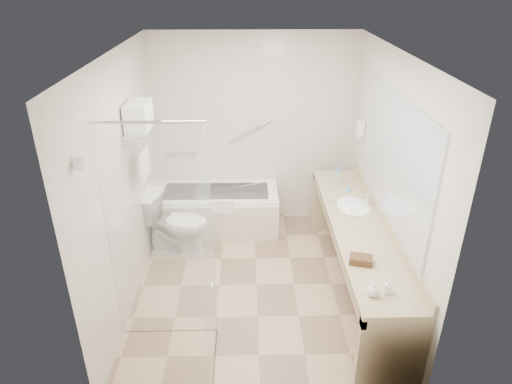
{
  "coord_description": "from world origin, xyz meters",
  "views": [
    {
      "loc": [
        -0.09,
        -4.07,
        3.17
      ],
      "look_at": [
        0.0,
        0.3,
        1.0
      ],
      "focal_mm": 32.0,
      "sensor_mm": 36.0,
      "label": 1
    }
  ],
  "objects_px": {
    "bathtub": "(217,210)",
    "amenity_basket": "(361,260)",
    "water_bottle_left": "(348,198)",
    "toilet": "(177,223)",
    "vanity_counter": "(357,242)"
  },
  "relations": [
    {
      "from": "amenity_basket",
      "to": "water_bottle_left",
      "type": "height_order",
      "value": "water_bottle_left"
    },
    {
      "from": "vanity_counter",
      "to": "toilet",
      "type": "xyz_separation_m",
      "value": [
        -1.97,
        0.85,
        -0.25
      ]
    },
    {
      "from": "bathtub",
      "to": "amenity_basket",
      "type": "distance_m",
      "value": 2.55
    },
    {
      "from": "bathtub",
      "to": "toilet",
      "type": "xyz_separation_m",
      "value": [
        -0.45,
        -0.54,
        0.11
      ]
    },
    {
      "from": "bathtub",
      "to": "amenity_basket",
      "type": "relative_size",
      "value": 8.19
    },
    {
      "from": "amenity_basket",
      "to": "water_bottle_left",
      "type": "bearing_deg",
      "value": 84.89
    },
    {
      "from": "bathtub",
      "to": "vanity_counter",
      "type": "relative_size",
      "value": 0.59
    },
    {
      "from": "bathtub",
      "to": "vanity_counter",
      "type": "bearing_deg",
      "value": -42.35
    },
    {
      "from": "toilet",
      "to": "water_bottle_left",
      "type": "distance_m",
      "value": 2.07
    },
    {
      "from": "bathtub",
      "to": "toilet",
      "type": "distance_m",
      "value": 0.71
    },
    {
      "from": "amenity_basket",
      "to": "water_bottle_left",
      "type": "relative_size",
      "value": 0.9
    },
    {
      "from": "toilet",
      "to": "water_bottle_left",
      "type": "xyz_separation_m",
      "value": [
        1.93,
        -0.47,
        0.56
      ]
    },
    {
      "from": "vanity_counter",
      "to": "water_bottle_left",
      "type": "height_order",
      "value": "water_bottle_left"
    },
    {
      "from": "amenity_basket",
      "to": "bathtub",
      "type": "bearing_deg",
      "value": 124.14
    },
    {
      "from": "water_bottle_left",
      "to": "toilet",
      "type": "bearing_deg",
      "value": 166.37
    }
  ]
}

